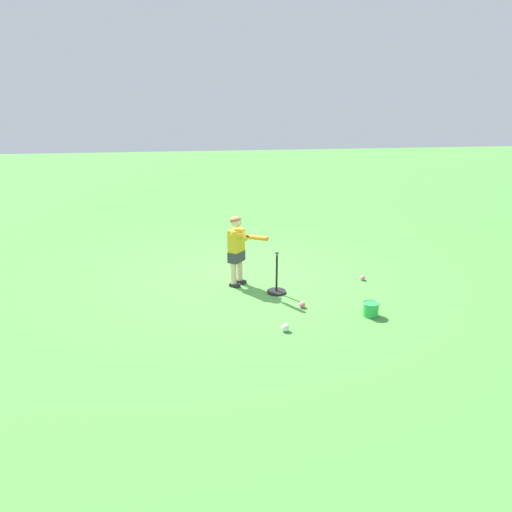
{
  "coord_description": "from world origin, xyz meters",
  "views": [
    {
      "loc": [
        6.92,
        -0.9,
        2.7
      ],
      "look_at": [
        0.27,
        0.14,
        0.45
      ],
      "focal_mm": 32.73,
      "sensor_mm": 36.0,
      "label": 1
    }
  ],
  "objects_px": {
    "play_ball_behind_batter": "(285,328)",
    "child_batter": "(238,245)",
    "play_ball_far_right": "(363,278)",
    "toy_bucket": "(371,309)",
    "batting_tee": "(276,286)",
    "play_ball_by_bucket": "(302,305)"
  },
  "relations": [
    {
      "from": "play_ball_far_right",
      "to": "batting_tee",
      "type": "height_order",
      "value": "batting_tee"
    },
    {
      "from": "play_ball_by_bucket",
      "to": "batting_tee",
      "type": "relative_size",
      "value": 0.14
    },
    {
      "from": "toy_bucket",
      "to": "batting_tee",
      "type": "bearing_deg",
      "value": -131.81
    },
    {
      "from": "child_batter",
      "to": "toy_bucket",
      "type": "distance_m",
      "value": 2.15
    },
    {
      "from": "play_ball_by_bucket",
      "to": "toy_bucket",
      "type": "height_order",
      "value": "toy_bucket"
    },
    {
      "from": "play_ball_behind_batter",
      "to": "toy_bucket",
      "type": "height_order",
      "value": "toy_bucket"
    },
    {
      "from": "child_batter",
      "to": "toy_bucket",
      "type": "relative_size",
      "value": 5.0
    },
    {
      "from": "child_batter",
      "to": "play_ball_far_right",
      "type": "relative_size",
      "value": 13.74
    },
    {
      "from": "play_ball_behind_batter",
      "to": "child_batter",
      "type": "bearing_deg",
      "value": -166.19
    },
    {
      "from": "child_batter",
      "to": "play_ball_behind_batter",
      "type": "bearing_deg",
      "value": 13.81
    },
    {
      "from": "child_batter",
      "to": "play_ball_far_right",
      "type": "height_order",
      "value": "child_batter"
    },
    {
      "from": "batting_tee",
      "to": "play_ball_by_bucket",
      "type": "bearing_deg",
      "value": 23.43
    },
    {
      "from": "toy_bucket",
      "to": "play_ball_behind_batter",
      "type": "bearing_deg",
      "value": -78.12
    },
    {
      "from": "play_ball_by_bucket",
      "to": "batting_tee",
      "type": "xyz_separation_m",
      "value": [
        -0.57,
        -0.25,
        0.06
      ]
    },
    {
      "from": "play_ball_far_right",
      "to": "toy_bucket",
      "type": "distance_m",
      "value": 1.3
    },
    {
      "from": "batting_tee",
      "to": "play_ball_far_right",
      "type": "bearing_deg",
      "value": 100.99
    },
    {
      "from": "play_ball_far_right",
      "to": "toy_bucket",
      "type": "relative_size",
      "value": 0.36
    },
    {
      "from": "play_ball_far_right",
      "to": "batting_tee",
      "type": "xyz_separation_m",
      "value": [
        0.28,
        -1.45,
        0.07
      ]
    },
    {
      "from": "play_ball_behind_batter",
      "to": "batting_tee",
      "type": "bearing_deg",
      "value": 173.84
    },
    {
      "from": "play_ball_far_right",
      "to": "play_ball_behind_batter",
      "type": "relative_size",
      "value": 0.8
    },
    {
      "from": "child_batter",
      "to": "play_ball_far_right",
      "type": "distance_m",
      "value": 2.06
    },
    {
      "from": "play_ball_far_right",
      "to": "play_ball_behind_batter",
      "type": "bearing_deg",
      "value": -46.57
    }
  ]
}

